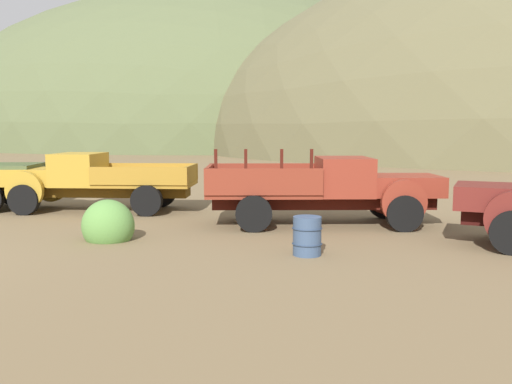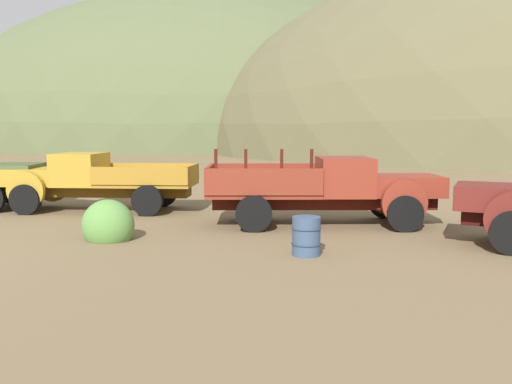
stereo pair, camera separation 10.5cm
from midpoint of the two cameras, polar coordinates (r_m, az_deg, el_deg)
The scene contains 5 objects.
hill_far_left at distance 94.03m, azimuth -5.58°, elevation 4.96°, with size 90.03×75.56×49.35m, color #56603D.
truck_mustard at distance 18.67m, azimuth -17.85°, elevation 1.18°, with size 6.57×3.04×1.89m.
truck_rust_red at distance 15.34m, azimuth 8.54°, elevation 0.30°, with size 6.72×3.51×2.16m.
oil_drum_foreground at distance 11.62m, azimuth 5.13°, elevation -4.61°, with size 0.65×0.65×0.83m.
bush_between_trucks at distance 13.61m, azimuth -15.34°, elevation -3.54°, with size 1.28×1.15×1.28m.
Camera 1 is at (9.85, -7.71, 2.67)m, focal length 38.13 mm.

